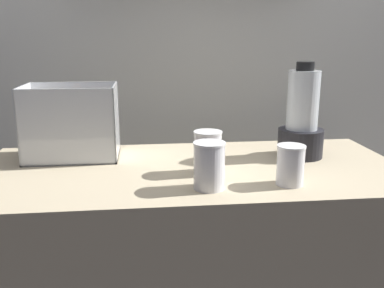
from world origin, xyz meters
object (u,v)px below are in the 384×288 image
(carrot_display_bin, at_px, (74,136))
(juice_cup_orange_far_left, at_px, (209,168))
(blender_pitcher, at_px, (302,121))
(juice_cup_carrot_middle, at_px, (290,167))
(juice_cup_carrot_left, at_px, (208,154))

(carrot_display_bin, xyz_separation_m, juice_cup_orange_far_left, (0.43, -0.37, -0.02))
(blender_pitcher, height_order, juice_cup_carrot_middle, blender_pitcher)
(carrot_display_bin, bearing_deg, juice_cup_orange_far_left, -40.61)
(juice_cup_carrot_middle, bearing_deg, juice_cup_orange_far_left, -178.38)
(blender_pitcher, xyz_separation_m, juice_cup_carrot_middle, (-0.13, -0.28, -0.08))
(blender_pitcher, relative_size, juice_cup_orange_far_left, 2.47)
(juice_cup_orange_far_left, height_order, juice_cup_carrot_left, juice_cup_orange_far_left)
(carrot_display_bin, distance_m, blender_pitcher, 0.81)
(blender_pitcher, relative_size, juice_cup_carrot_left, 2.50)
(carrot_display_bin, bearing_deg, juice_cup_carrot_middle, -28.39)
(juice_cup_orange_far_left, relative_size, juice_cup_carrot_left, 1.01)
(carrot_display_bin, height_order, blender_pitcher, blender_pitcher)
(juice_cup_carrot_left, relative_size, juice_cup_carrot_middle, 1.14)
(carrot_display_bin, relative_size, juice_cup_carrot_left, 2.36)
(carrot_display_bin, xyz_separation_m, juice_cup_carrot_middle, (0.67, -0.36, -0.03))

